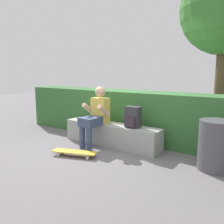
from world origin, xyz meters
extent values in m
plane|color=slate|center=(0.00, 0.00, 0.00)|extent=(24.00, 24.00, 0.00)
cube|color=#9BA096|center=(0.00, 0.43, 0.22)|extent=(2.12, 0.42, 0.44)
cube|color=gold|center=(-0.23, 0.37, 0.70)|extent=(0.34, 0.22, 0.52)
sphere|color=#D8AD84|center=(-0.23, 0.37, 1.08)|extent=(0.21, 0.21, 0.21)
cube|color=#384766|center=(-0.23, 0.06, 0.52)|extent=(0.32, 0.40, 0.17)
cylinder|color=#384766|center=(-0.32, -0.09, 0.22)|extent=(0.11, 0.11, 0.44)
cylinder|color=#384766|center=(-0.14, -0.09, 0.22)|extent=(0.11, 0.11, 0.44)
cylinder|color=#D8AD84|center=(-0.43, 0.23, 0.74)|extent=(0.09, 0.33, 0.27)
cylinder|color=#D8AD84|center=(-0.03, 0.23, 0.74)|extent=(0.09, 0.33, 0.27)
cube|color=gold|center=(-0.13, -0.50, 0.08)|extent=(0.82, 0.46, 0.02)
cylinder|color=silver|center=(0.11, -0.34, 0.03)|extent=(0.06, 0.05, 0.05)
cylinder|color=silver|center=(0.16, -0.48, 0.03)|extent=(0.06, 0.05, 0.05)
cylinder|color=silver|center=(-0.42, -0.53, 0.03)|extent=(0.06, 0.05, 0.05)
cylinder|color=silver|center=(-0.37, -0.67, 0.03)|extent=(0.06, 0.05, 0.05)
cube|color=#333338|center=(0.51, 0.43, 0.64)|extent=(0.28, 0.18, 0.40)
cube|color=#332833|center=(0.51, 0.32, 0.56)|extent=(0.20, 0.05, 0.18)
cube|color=#346831|center=(0.33, 1.14, 0.53)|extent=(6.42, 0.73, 1.06)
cylinder|color=brown|center=(1.69, 2.03, 1.20)|extent=(0.24, 0.24, 2.41)
cylinder|color=#4C4C51|center=(2.03, 0.34, 0.38)|extent=(0.51, 0.51, 0.77)
camera|label=1|loc=(2.79, -3.41, 1.48)|focal=38.40mm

